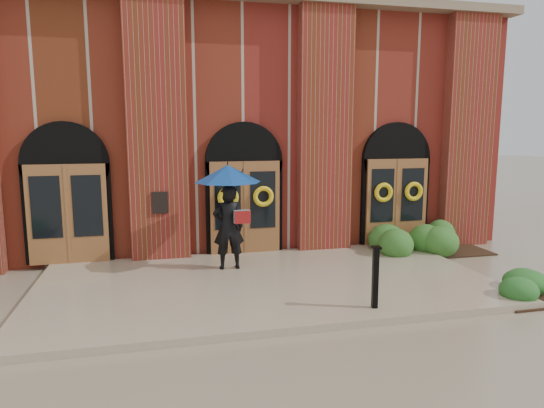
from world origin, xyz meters
name	(u,v)px	position (x,y,z in m)	size (l,w,h in m)	color
ground	(268,289)	(0.00, 0.00, 0.00)	(90.00, 90.00, 0.00)	gray
landing	(266,283)	(0.00, 0.15, 0.07)	(10.00, 5.30, 0.15)	gray
church_building	(216,129)	(0.00, 8.78, 3.50)	(16.20, 12.53, 7.00)	maroon
man_with_umbrella	(228,197)	(-0.67, 1.28, 1.91)	(1.59, 1.59, 2.52)	black
metal_post	(375,276)	(1.61, -1.97, 0.78)	(0.18, 0.18, 1.19)	black
hedge_wall_right	(430,239)	(5.20, 1.99, 0.40)	(3.13, 1.25, 0.80)	#2C5B20
hedge_front_right	(525,286)	(5.10, -1.84, 0.25)	(1.42, 1.22, 0.50)	#22571F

